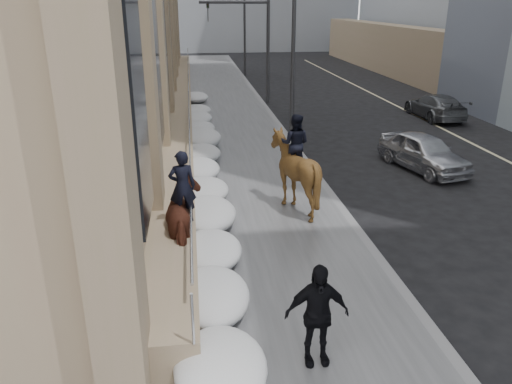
% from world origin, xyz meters
% --- Properties ---
extents(ground, '(140.00, 140.00, 0.00)m').
position_xyz_m(ground, '(0.00, 0.00, 0.00)').
color(ground, black).
rests_on(ground, ground).
extents(sidewalk, '(5.00, 80.00, 0.12)m').
position_xyz_m(sidewalk, '(0.00, 10.00, 0.06)').
color(sidewalk, '#49494C').
rests_on(sidewalk, ground).
extents(curb, '(0.24, 80.00, 0.12)m').
position_xyz_m(curb, '(2.62, 10.00, 0.06)').
color(curb, slate).
rests_on(curb, ground).
extents(lane_line, '(0.15, 70.00, 0.01)m').
position_xyz_m(lane_line, '(10.50, 10.00, 0.01)').
color(lane_line, '#BFB78C').
rests_on(lane_line, ground).
extents(streetlight_mid, '(1.71, 0.24, 8.00)m').
position_xyz_m(streetlight_mid, '(2.74, 14.00, 4.58)').
color(streetlight_mid, '#2D2D30').
rests_on(streetlight_mid, ground).
extents(streetlight_far, '(1.71, 0.24, 8.00)m').
position_xyz_m(streetlight_far, '(2.74, 34.00, 4.58)').
color(streetlight_far, '#2D2D30').
rests_on(streetlight_far, ground).
extents(traffic_signal, '(4.10, 0.22, 6.00)m').
position_xyz_m(traffic_signal, '(2.07, 22.00, 4.00)').
color(traffic_signal, '#2D2D30').
rests_on(traffic_signal, ground).
extents(snow_bank, '(1.70, 18.10, 0.76)m').
position_xyz_m(snow_bank, '(-1.42, 8.11, 0.47)').
color(snow_bank, silver).
rests_on(snow_bank, sidewalk).
extents(mounted_horse_left, '(1.22, 2.25, 2.57)m').
position_xyz_m(mounted_horse_left, '(-1.90, 2.40, 1.11)').
color(mounted_horse_left, '#451F14').
rests_on(mounted_horse_left, sidewalk).
extents(mounted_horse_right, '(2.43, 2.55, 2.77)m').
position_xyz_m(mounted_horse_right, '(1.18, 4.99, 1.32)').
color(mounted_horse_right, '#452D13').
rests_on(mounted_horse_right, sidewalk).
extents(pedestrian, '(1.08, 0.46, 1.84)m').
position_xyz_m(pedestrian, '(0.22, -1.68, 1.04)').
color(pedestrian, black).
rests_on(pedestrian, sidewalk).
extents(car_silver, '(2.51, 4.25, 1.36)m').
position_xyz_m(car_silver, '(6.72, 8.27, 0.68)').
color(car_silver, '#B4B5BC').
rests_on(car_silver, ground).
extents(car_grey, '(1.88, 4.47, 1.29)m').
position_xyz_m(car_grey, '(11.14, 16.45, 0.64)').
color(car_grey, '#505357').
rests_on(car_grey, ground).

